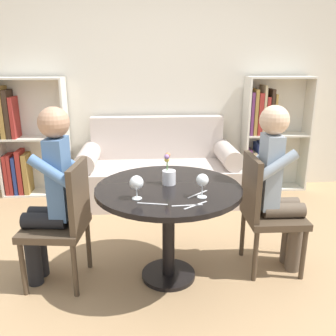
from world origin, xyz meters
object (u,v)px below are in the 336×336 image
object	(u,v)px
person_left	(50,193)
wine_glass_right	(202,181)
couch	(159,172)
bookshelf_right	(266,138)
person_right	(279,185)
bookshelf_left	(25,142)
chair_right	(265,208)
wine_glass_left	(137,183)
chair_left	(64,219)
flower_vase	(169,175)

from	to	relation	value
person_left	wine_glass_right	size ratio (longest dim) A/B	8.13
couch	bookshelf_right	world-z (taller)	bookshelf_right
couch	person_right	size ratio (longest dim) A/B	1.41
bookshelf_left	chair_right	distance (m)	2.91
chair_right	person_right	size ratio (longest dim) A/B	0.71
chair_right	person_right	bearing A→B (deg)	-90.54
chair_right	couch	bearing A→B (deg)	26.52
person_left	wine_glass_left	bearing A→B (deg)	75.86
chair_left	person_left	bearing A→B (deg)	-94.61
chair_left	wine_glass_right	size ratio (longest dim) A/B	5.73
chair_left	person_right	bearing A→B (deg)	99.60
chair_right	flower_vase	bearing A→B (deg)	93.16
couch	flower_vase	world-z (taller)	flower_vase
bookshelf_left	wine_glass_left	world-z (taller)	bookshelf_left
flower_vase	bookshelf_left	bearing A→B (deg)	130.66
bookshelf_left	flower_vase	size ratio (longest dim) A/B	6.11
couch	chair_right	size ratio (longest dim) A/B	1.98
bookshelf_left	wine_glass_left	size ratio (longest dim) A/B	8.99
person_left	person_right	size ratio (longest dim) A/B	1.01
wine_glass_left	person_right	bearing A→B (deg)	15.66
couch	person_right	distance (m)	1.77
person_right	bookshelf_left	bearing A→B (deg)	53.80
bookshelf_left	wine_glass_left	distance (m)	2.48
bookshelf_left	wine_glass_left	xyz separation A→B (m)	(1.34, -2.08, 0.18)
wine_glass_left	chair_right	bearing A→B (deg)	17.13
couch	bookshelf_right	distance (m)	1.40
chair_left	wine_glass_right	bearing A→B (deg)	83.65
chair_left	wine_glass_right	world-z (taller)	chair_left
chair_left	chair_right	bearing A→B (deg)	99.85
person_right	wine_glass_right	bearing A→B (deg)	116.22
person_right	wine_glass_right	world-z (taller)	person_right
couch	person_left	distance (m)	1.82
person_right	wine_glass_right	size ratio (longest dim) A/B	8.06
couch	chair_right	xyz separation A→B (m)	(0.73, -1.52, 0.18)
flower_vase	couch	bearing A→B (deg)	90.19
bookshelf_right	wine_glass_right	distance (m)	2.38
wine_glass_left	flower_vase	xyz separation A→B (m)	(0.22, 0.26, -0.03)
couch	person_left	world-z (taller)	person_left
chair_left	wine_glass_left	xyz separation A→B (m)	(0.52, -0.21, 0.33)
bookshelf_right	chair_right	world-z (taller)	bookshelf_right
bookshelf_right	person_left	xyz separation A→B (m)	(-2.16, -1.84, 0.05)
chair_left	person_right	size ratio (longest dim) A/B	0.71
bookshelf_right	chair_left	xyz separation A→B (m)	(-2.07, -1.86, -0.14)
bookshelf_right	chair_left	bearing A→B (deg)	-138.10
bookshelf_left	couch	bearing A→B (deg)	-9.74
bookshelf_left	chair_left	xyz separation A→B (m)	(0.82, -1.87, -0.14)
bookshelf_right	wine_glass_right	world-z (taller)	bookshelf_right
person_right	flower_vase	xyz separation A→B (m)	(-0.81, -0.03, 0.11)
wine_glass_right	flower_vase	world-z (taller)	flower_vase
chair_right	wine_glass_left	distance (m)	1.04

